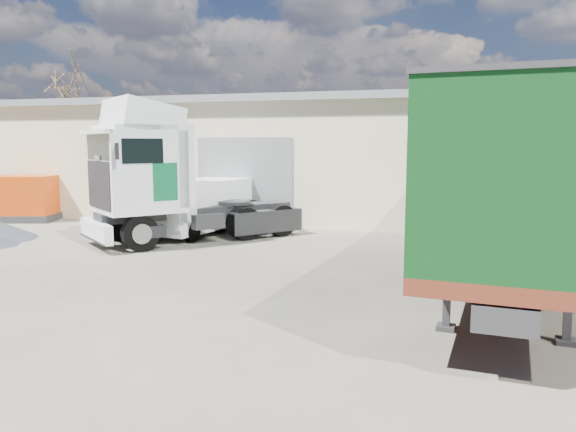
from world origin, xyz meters
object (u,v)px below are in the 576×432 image
(panel_van, at_px, (196,206))
(box_trailer, at_px, (511,173))
(orange_skip, at_px, (20,201))
(bare_tree, at_px, (64,72))
(tractor_unit, at_px, (164,183))

(panel_van, bearing_deg, box_trailer, -13.32)
(box_trailer, distance_m, orange_skip, 20.39)
(panel_van, distance_m, orange_skip, 9.08)
(bare_tree, bearing_deg, box_trailer, -33.62)
(panel_van, bearing_deg, tractor_unit, -87.03)
(orange_skip, bearing_deg, bare_tree, 102.11)
(box_trailer, bearing_deg, orange_skip, 168.84)
(bare_tree, bearing_deg, orange_skip, -61.95)
(tractor_unit, bearing_deg, panel_van, 122.40)
(bare_tree, height_order, box_trailer, bare_tree)
(box_trailer, bearing_deg, panel_van, 161.76)
(orange_skip, bearing_deg, box_trailer, -32.46)
(tractor_unit, height_order, orange_skip, tractor_unit)
(orange_skip, bearing_deg, panel_van, -23.53)
(tractor_unit, relative_size, panel_van, 1.39)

